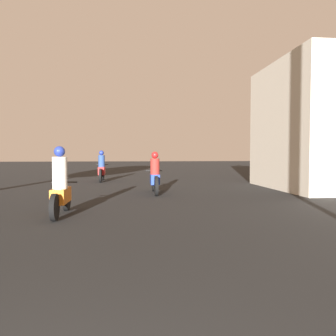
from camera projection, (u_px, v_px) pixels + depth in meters
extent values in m
cylinder|color=black|center=(67.00, 199.00, 8.03)|extent=(0.10, 0.57, 0.57)
cylinder|color=black|center=(54.00, 207.00, 6.76)|extent=(0.10, 0.57, 0.57)
cube|color=orange|center=(61.00, 195.00, 7.39)|extent=(0.30, 0.89, 0.33)
cylinder|color=black|center=(65.00, 182.00, 7.79)|extent=(0.60, 0.04, 0.04)
cylinder|color=silver|center=(60.00, 173.00, 7.28)|extent=(0.32, 0.32, 0.71)
sphere|color=navy|center=(59.00, 152.00, 7.26)|extent=(0.24, 0.24, 0.24)
cylinder|color=black|center=(154.00, 182.00, 12.18)|extent=(0.10, 0.66, 0.66)
cylinder|color=black|center=(156.00, 186.00, 10.81)|extent=(0.10, 0.66, 0.66)
cube|color=#1E389E|center=(155.00, 179.00, 11.49)|extent=(0.30, 0.78, 0.35)
cylinder|color=black|center=(154.00, 171.00, 11.92)|extent=(0.60, 0.04, 0.04)
cylinder|color=maroon|center=(155.00, 166.00, 11.39)|extent=(0.32, 0.32, 0.55)
sphere|color=#A51919|center=(155.00, 155.00, 11.37)|extent=(0.24, 0.24, 0.24)
cylinder|color=black|center=(103.00, 174.00, 17.20)|extent=(0.10, 0.68, 0.68)
cylinder|color=black|center=(101.00, 175.00, 15.90)|extent=(0.10, 0.68, 0.68)
cube|color=red|center=(102.00, 171.00, 16.54)|extent=(0.30, 0.84, 0.39)
cylinder|color=black|center=(102.00, 165.00, 16.95)|extent=(0.60, 0.04, 0.04)
cylinder|color=navy|center=(102.00, 161.00, 16.44)|extent=(0.32, 0.32, 0.59)
sphere|color=navy|center=(101.00, 153.00, 16.42)|extent=(0.24, 0.24, 0.24)
cube|color=beige|center=(326.00, 126.00, 13.01)|extent=(4.33, 5.20, 4.98)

